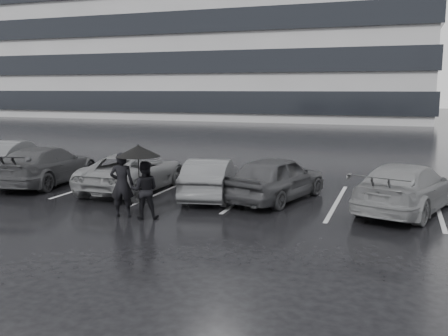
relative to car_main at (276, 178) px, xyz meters
name	(u,v)px	position (x,y,z in m)	size (l,w,h in m)	color
ground	(200,212)	(-1.62, -2.17, -0.69)	(160.00, 160.00, 0.00)	black
office_building	(181,1)	(-23.62, 45.83, 13.65)	(61.00, 26.00, 29.00)	#99989B
car_main	(276,178)	(0.00, 0.00, 0.00)	(1.63, 4.04, 1.38)	black
car_west_a	(211,178)	(-2.02, -0.31, -0.07)	(1.30, 3.73, 1.23)	#313133
car_west_b	(134,172)	(-4.82, -0.11, -0.06)	(2.10, 4.54, 1.26)	#515154
car_west_c	(47,165)	(-8.28, -0.15, -0.02)	(1.88, 4.64, 1.35)	black
car_west_d	(10,159)	(-10.44, 0.43, 0.03)	(1.53, 4.38, 1.44)	#313133
car_east	(407,188)	(3.70, -0.16, -0.02)	(1.87, 4.59, 1.33)	#515154
pedestrian_left	(122,185)	(-3.38, -3.27, 0.17)	(0.63, 0.41, 1.72)	black
pedestrian_right	(145,190)	(-2.74, -3.23, 0.07)	(0.73, 0.57, 1.51)	black
umbrella	(138,151)	(-2.92, -3.19, 1.08)	(1.14, 1.14, 1.94)	black
stall_stripes	(206,192)	(-2.42, 0.33, -0.69)	(19.72, 5.00, 0.00)	#B4B5B7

